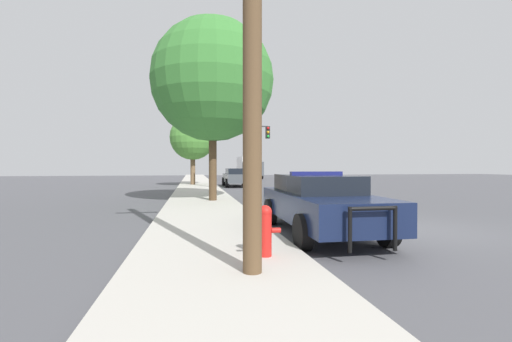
{
  "coord_description": "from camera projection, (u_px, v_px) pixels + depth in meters",
  "views": [
    {
      "loc": [
        -5.53,
        -7.95,
        1.64
      ],
      "look_at": [
        -1.55,
        13.32,
        1.34
      ],
      "focal_mm": 24.0,
      "sensor_mm": 36.0,
      "label": 1
    }
  ],
  "objects": [
    {
      "name": "ground_plane",
      "position": [
        409.0,
        229.0,
        8.85
      ],
      "size": [
        110.0,
        110.0,
        0.0
      ],
      "primitive_type": "plane",
      "color": "#4F4F54"
    },
    {
      "name": "sidewalk_left",
      "position": [
        211.0,
        234.0,
        7.92
      ],
      "size": [
        3.0,
        110.0,
        0.13
      ],
      "color": "#BCB7AD",
      "rests_on": "ground_plane"
    },
    {
      "name": "police_car",
      "position": [
        319.0,
        202.0,
        8.33
      ],
      "size": [
        2.09,
        5.06,
        1.51
      ],
      "rotation": [
        0.0,
        0.0,
        3.12
      ],
      "color": "#141E3D",
      "rests_on": "ground_plane"
    },
    {
      "name": "fire_hydrant",
      "position": [
        265.0,
        229.0,
        5.74
      ],
      "size": [
        0.53,
        0.23,
        0.86
      ],
      "color": "red",
      "rests_on": "sidewalk_left"
    },
    {
      "name": "traffic_light",
      "position": [
        238.0,
        141.0,
        24.86
      ],
      "size": [
        4.17,
        0.35,
        4.62
      ],
      "color": "#424247",
      "rests_on": "sidewalk_left"
    },
    {
      "name": "car_background_midblock",
      "position": [
        236.0,
        177.0,
        27.65
      ],
      "size": [
        1.95,
        4.64,
        1.47
      ],
      "rotation": [
        0.0,
        0.0,
        0.0
      ],
      "color": "#474C51",
      "rests_on": "ground_plane"
    },
    {
      "name": "box_truck",
      "position": [
        249.0,
        167.0,
        46.16
      ],
      "size": [
        2.66,
        7.66,
        2.92
      ],
      "rotation": [
        0.0,
        0.0,
        3.15
      ],
      "color": "#474C51",
      "rests_on": "ground_plane"
    },
    {
      "name": "tree_sidewalk_mid",
      "position": [
        193.0,
        138.0,
        28.23
      ],
      "size": [
        3.74,
        3.74,
        5.78
      ],
      "color": "brown",
      "rests_on": "sidewalk_left"
    },
    {
      "name": "tree_sidewalk_near",
      "position": [
        213.0,
        81.0,
        15.1
      ],
      "size": [
        5.39,
        5.39,
        8.01
      ],
      "color": "#4C3823",
      "rests_on": "sidewalk_left"
    }
  ]
}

